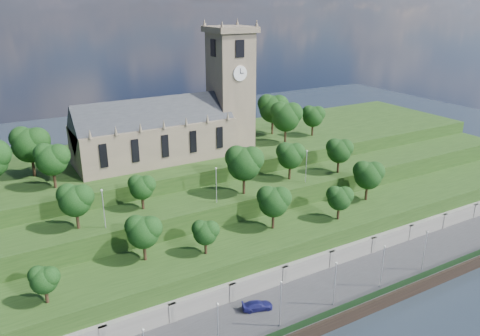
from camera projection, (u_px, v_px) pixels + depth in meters
promenade at (277, 314)px, 71.76m from camera, size 160.00×12.00×2.00m
fence at (299, 326)px, 66.81m from camera, size 160.00×0.10×1.20m
retaining_wall at (257, 286)px, 76.12m from camera, size 160.00×2.10×5.00m
embankment_lower at (239, 261)px, 80.52m from camera, size 160.00×12.00×8.00m
embankment_upper at (210, 226)px, 88.80m from camera, size 160.00×10.00×12.00m
hilltop at (168, 183)px, 105.41m from camera, size 160.00×32.00×15.00m
church at (175, 121)px, 97.38m from camera, size 38.60×12.35×27.60m
trees_lower at (270, 204)px, 81.08m from camera, size 67.00×8.97×8.30m
trees_upper at (236, 166)px, 86.40m from camera, size 58.59×8.25×9.40m
trees_hilltop at (169, 129)px, 95.83m from camera, size 76.57×16.06×9.94m
lamp_posts_promenade at (281, 300)px, 66.13m from camera, size 60.36×0.36×7.59m
lamp_posts_upper at (216, 182)px, 82.96m from camera, size 40.36×0.36×6.72m
car_right at (257, 305)px, 71.05m from camera, size 5.10×3.22×1.38m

